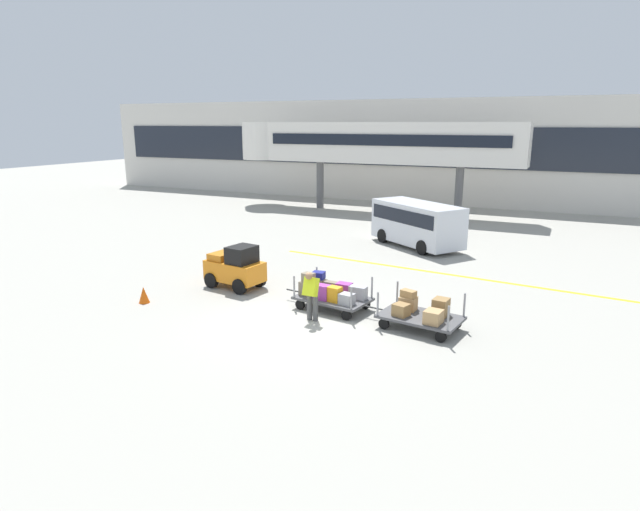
# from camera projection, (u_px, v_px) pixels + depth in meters

# --- Properties ---
(ground_plane) EXTENTS (120.00, 120.00, 0.00)m
(ground_plane) POSITION_uv_depth(u_px,v_px,m) (306.00, 321.00, 15.99)
(ground_plane) COLOR #9E9B91
(apron_lead_line) EXTENTS (14.44, 1.64, 0.01)m
(apron_lead_line) POSITION_uv_depth(u_px,v_px,m) (440.00, 273.00, 21.06)
(apron_lead_line) COLOR yellow
(apron_lead_line) RESTS_ON ground_plane
(terminal_building) EXTENTS (63.79, 2.51, 7.48)m
(terminal_building) POSITION_uv_depth(u_px,v_px,m) (469.00, 152.00, 37.84)
(terminal_building) COLOR beige
(terminal_building) RESTS_ON ground_plane
(jet_bridge) EXTENTS (19.46, 3.00, 5.85)m
(jet_bridge) POSITION_uv_depth(u_px,v_px,m) (362.00, 143.00, 34.88)
(jet_bridge) COLOR silver
(jet_bridge) RESTS_ON ground_plane
(baggage_tug) EXTENTS (2.24, 1.49, 1.58)m
(baggage_tug) POSITION_uv_depth(u_px,v_px,m) (235.00, 267.00, 19.08)
(baggage_tug) COLOR orange
(baggage_tug) RESTS_ON ground_plane
(baggage_cart_lead) EXTENTS (3.07, 1.72, 1.16)m
(baggage_cart_lead) POSITION_uv_depth(u_px,v_px,m) (330.00, 292.00, 16.92)
(baggage_cart_lead) COLOR #4C4C4F
(baggage_cart_lead) RESTS_ON ground_plane
(baggage_cart_middle) EXTENTS (3.07, 1.72, 1.10)m
(baggage_cart_middle) POSITION_uv_depth(u_px,v_px,m) (421.00, 313.00, 15.29)
(baggage_cart_middle) COLOR #4C4C4F
(baggage_cart_middle) RESTS_ON ground_plane
(baggage_handler) EXTENTS (0.41, 0.45, 1.56)m
(baggage_handler) POSITION_uv_depth(u_px,v_px,m) (311.00, 293.00, 15.81)
(baggage_handler) COLOR #4C4C4C
(baggage_handler) RESTS_ON ground_plane
(shuttle_van) EXTENTS (5.03, 4.28, 2.10)m
(shuttle_van) POSITION_uv_depth(u_px,v_px,m) (417.00, 221.00, 25.36)
(shuttle_van) COLOR silver
(shuttle_van) RESTS_ON ground_plane
(safety_cone_near) EXTENTS (0.36, 0.36, 0.55)m
(safety_cone_near) POSITION_uv_depth(u_px,v_px,m) (144.00, 295.00, 17.55)
(safety_cone_near) COLOR #EA590F
(safety_cone_near) RESTS_ON ground_plane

